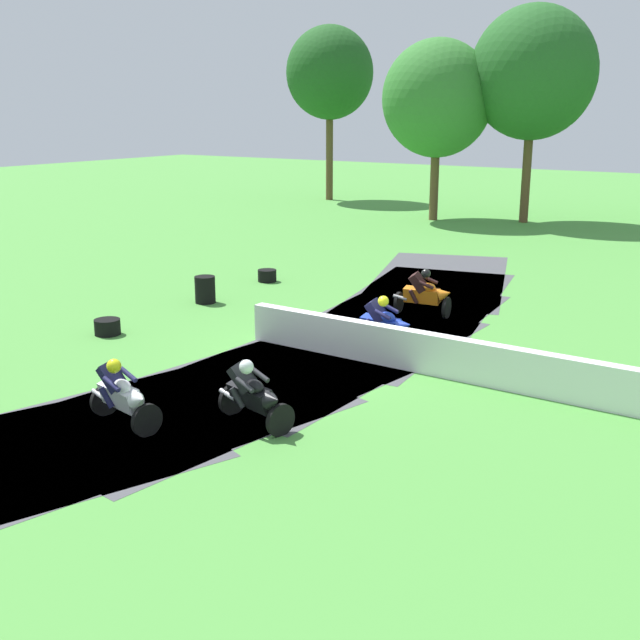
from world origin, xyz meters
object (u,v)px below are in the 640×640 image
Objects in this scene: motorcycle_trailing_blue at (384,324)px; tire_stack_mid_a at (107,327)px; motorcycle_chase_black at (253,394)px; motorcycle_fourth_orange at (424,293)px; tire_stack_mid_b at (205,290)px; motorcycle_lead_white at (122,394)px; tire_stack_far at (267,276)px.

tire_stack_mid_a is at bearing -157.71° from motorcycle_trailing_blue.
motorcycle_trailing_blue is (-0.30, 5.44, 0.01)m from motorcycle_chase_black.
motorcycle_fourth_orange is 6.49m from tire_stack_mid_b.
motorcycle_chase_black is at bearing -43.82° from tire_stack_mid_b.
motorcycle_chase_black is at bearing -22.00° from tire_stack_mid_a.
tire_stack_far is at bearing 114.88° from motorcycle_lead_white.
motorcycle_fourth_orange is (-0.56, 3.38, 0.00)m from motorcycle_trailing_blue.
tire_stack_mid_a is (-4.88, 4.06, -0.44)m from motorcycle_lead_white.
motorcycle_chase_black reaches higher than tire_stack_mid_a.
motorcycle_trailing_blue reaches higher than tire_stack_mid_b.
motorcycle_chase_black is 9.70m from tire_stack_mid_b.
motorcycle_lead_white reaches higher than tire_stack_far.
tire_stack_mid_b is (-5.04, 8.02, -0.24)m from motorcycle_lead_white.
motorcycle_trailing_blue is 8.37m from tire_stack_far.
tire_stack_mid_a is at bearing -86.83° from tire_stack_far.
motorcycle_trailing_blue is at bearing 22.29° from tire_stack_mid_a.
motorcycle_trailing_blue is at bearing 76.23° from motorcycle_lead_white.
motorcycle_fourth_orange is at bearing 95.61° from motorcycle_chase_black.
tire_stack_mid_a is (-6.53, -2.68, -0.45)m from motorcycle_trailing_blue.
tire_stack_mid_b is at bearing 122.17° from motorcycle_lead_white.
motorcycle_lead_white is 1.00× the size of motorcycle_trailing_blue.
tire_stack_far is at bearing 93.17° from tire_stack_mid_a.
tire_stack_mid_a is 0.82× the size of tire_stack_mid_b.
tire_stack_mid_a is at bearing -87.64° from tire_stack_mid_b.
motorcycle_chase_black is 1.01× the size of motorcycle_fourth_orange.
motorcycle_lead_white is 10.18m from motorcycle_fourth_orange.
motorcycle_chase_black is 2.75× the size of tire_stack_far.
motorcycle_lead_white is 2.13× the size of tire_stack_mid_b.
motorcycle_lead_white is at bearing -146.35° from motorcycle_chase_black.
motorcycle_fourth_orange reaches higher than tire_stack_far.
motorcycle_lead_white is 2.59× the size of tire_stack_mid_a.
motorcycle_trailing_blue is at bearing -10.79° from tire_stack_mid_b.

